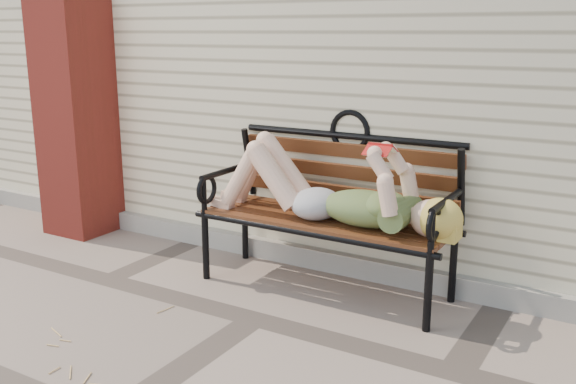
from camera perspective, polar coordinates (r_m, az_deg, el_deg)
The scene contains 6 objects.
ground at distance 4.02m, azimuth -2.98°, elevation -11.20°, with size 80.00×80.00×0.00m, color gray.
house_wall at distance 6.35m, azimuth 12.28°, elevation 11.86°, with size 8.00×4.00×3.00m, color beige.
foundation_strip at distance 4.76m, azimuth 3.50°, elevation -6.07°, with size 8.00×0.10×0.15m, color #9A958B.
brick_pillar at distance 5.78m, azimuth -18.29°, elevation 6.29°, with size 0.50×0.50×2.00m, color #A22E24.
garden_bench at distance 4.33m, azimuth 3.98°, elevation 0.08°, with size 1.84×0.73×1.19m.
reading_woman at distance 4.19m, azimuth 3.27°, elevation 0.17°, with size 1.74×0.39×0.55m.
Camera 1 is at (2.02, -3.02, 1.72)m, focal length 40.00 mm.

